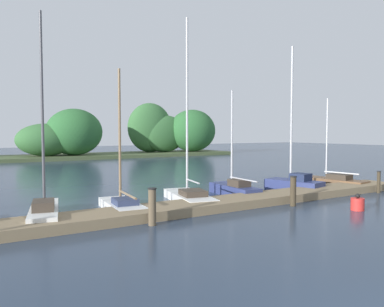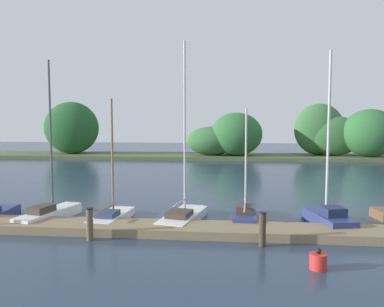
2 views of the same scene
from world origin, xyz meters
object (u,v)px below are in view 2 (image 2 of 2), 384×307
at_px(sailboat_6, 245,214).
at_px(sailboat_7, 327,216).
at_px(sailboat_4, 112,215).
at_px(sailboat_5, 184,214).
at_px(channel_buoy_0, 318,261).
at_px(mooring_piling_2, 90,224).
at_px(mooring_piling_3, 262,229).
at_px(sailboat_3, 51,212).

bearing_deg(sailboat_6, sailboat_7, -95.37).
bearing_deg(sailboat_4, sailboat_5, -79.66).
bearing_deg(sailboat_4, channel_buoy_0, -115.57).
distance_m(sailboat_4, sailboat_5, 3.29).
relative_size(sailboat_5, mooring_piling_2, 6.47).
height_order(sailboat_6, channel_buoy_0, sailboat_6).
xyz_separation_m(sailboat_4, sailboat_6, (6.09, 0.65, 0.05)).
xyz_separation_m(mooring_piling_3, channel_buoy_0, (1.53, -1.99, -0.38)).
distance_m(sailboat_6, channel_buoy_0, 5.84).
xyz_separation_m(sailboat_5, mooring_piling_2, (-3.26, -3.05, 0.28)).
bearing_deg(mooring_piling_2, sailboat_7, 16.49).
xyz_separation_m(sailboat_6, sailboat_7, (3.53, -0.57, 0.13)).
relative_size(sailboat_5, channel_buoy_0, 12.10).
xyz_separation_m(sailboat_4, mooring_piling_2, (0.01, -2.76, 0.33)).
relative_size(sailboat_7, mooring_piling_3, 5.97).
height_order(mooring_piling_3, channel_buoy_0, mooring_piling_3).
distance_m(sailboat_3, mooring_piling_3, 9.88).
xyz_separation_m(sailboat_4, mooring_piling_3, (6.56, -2.84, 0.34)).
relative_size(sailboat_4, sailboat_7, 0.74).
distance_m(sailboat_3, sailboat_7, 12.53).
bearing_deg(sailboat_5, sailboat_6, -70.79).
xyz_separation_m(sailboat_4, sailboat_5, (3.28, 0.29, 0.05)).
relative_size(sailboat_7, mooring_piling_2, 6.02).
distance_m(sailboat_3, sailboat_6, 9.03).
height_order(sailboat_4, channel_buoy_0, sailboat_4).
distance_m(sailboat_7, mooring_piling_2, 10.02).
bearing_deg(mooring_piling_3, sailboat_5, 136.40).
relative_size(sailboat_6, channel_buoy_0, 7.66).
relative_size(sailboat_3, mooring_piling_2, 5.83).
bearing_deg(mooring_piling_2, sailboat_5, 43.08).
height_order(sailboat_5, sailboat_7, sailboat_5).
distance_m(sailboat_3, sailboat_4, 2.92).
relative_size(sailboat_3, sailboat_4, 1.31).
bearing_deg(sailboat_5, sailboat_3, 105.08).
relative_size(sailboat_3, channel_buoy_0, 10.92).
distance_m(sailboat_4, sailboat_7, 9.62).
relative_size(sailboat_5, sailboat_6, 1.58).
bearing_deg(mooring_piling_2, channel_buoy_0, -14.38).
relative_size(sailboat_3, sailboat_5, 0.90).
xyz_separation_m(sailboat_3, sailboat_6, (9.00, 0.71, -0.05)).
height_order(sailboat_3, mooring_piling_3, sailboat_3).
height_order(sailboat_6, mooring_piling_3, sailboat_6).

